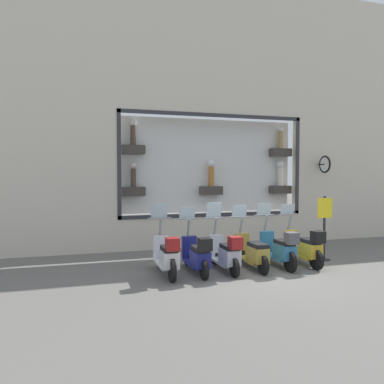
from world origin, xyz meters
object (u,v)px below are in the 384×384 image
object	(u,v)px
scooter_white_5	(167,256)
scooter_silver_3	(226,253)
scooter_olive_2	(253,253)
scooter_navy_4	(197,255)
scooter_teal_1	(280,249)
shop_sign_post	(324,225)
scooter_yellow_0	(305,248)

from	to	relation	value
scooter_white_5	scooter_silver_3	bearing A→B (deg)	-90.51
scooter_olive_2	scooter_white_5	bearing A→B (deg)	91.31
scooter_navy_4	scooter_teal_1	bearing A→B (deg)	-89.70
scooter_silver_3	scooter_teal_1	bearing A→B (deg)	-89.69
scooter_navy_4	scooter_white_5	world-z (taller)	scooter_white_5
scooter_teal_1	shop_sign_post	world-z (taller)	shop_sign_post
scooter_yellow_0	scooter_navy_4	distance (m)	2.95
scooter_silver_3	scooter_yellow_0	bearing A→B (deg)	-89.83
scooter_yellow_0	scooter_white_5	bearing A→B (deg)	89.90
scooter_olive_2	scooter_navy_4	distance (m)	1.48
scooter_navy_4	scooter_silver_3	bearing A→B (deg)	-89.73
scooter_teal_1	scooter_yellow_0	bearing A→B (deg)	-90.13
scooter_teal_1	scooter_navy_4	bearing A→B (deg)	90.30
scooter_olive_2	shop_sign_post	size ratio (longest dim) A/B	1.01
scooter_navy_4	scooter_white_5	distance (m)	0.74
scooter_teal_1	scooter_navy_4	world-z (taller)	scooter_teal_1
scooter_white_5	shop_sign_post	size ratio (longest dim) A/B	1.02
scooter_yellow_0	shop_sign_post	xyz separation A→B (m)	(0.42, -0.89, 0.49)
scooter_teal_1	shop_sign_post	distance (m)	1.75
scooter_white_5	shop_sign_post	distance (m)	4.62
scooter_yellow_0	scooter_silver_3	world-z (taller)	scooter_silver_3
shop_sign_post	scooter_navy_4	bearing A→B (deg)	96.43
scooter_silver_3	shop_sign_post	size ratio (longest dim) A/B	1.01
scooter_silver_3	scooter_navy_4	bearing A→B (deg)	90.27
scooter_navy_4	scooter_white_5	xyz separation A→B (m)	(0.02, 0.74, 0.03)
scooter_olive_2	scooter_silver_3	xyz separation A→B (m)	(-0.06, 0.74, 0.04)
scooter_yellow_0	scooter_silver_3	bearing A→B (deg)	90.17
scooter_yellow_0	scooter_silver_3	size ratio (longest dim) A/B	1.01
scooter_olive_2	shop_sign_post	bearing A→B (deg)	-81.20
scooter_silver_3	scooter_white_5	distance (m)	1.48
scooter_yellow_0	scooter_navy_4	world-z (taller)	scooter_yellow_0
scooter_olive_2	scooter_white_5	distance (m)	2.21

